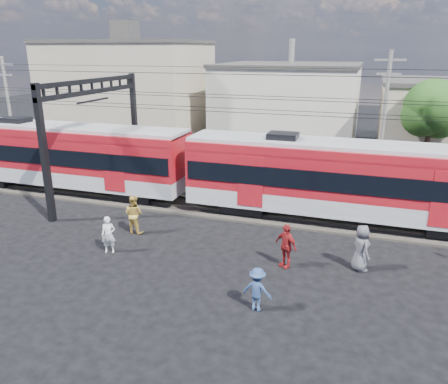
# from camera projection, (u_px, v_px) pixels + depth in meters

# --- Properties ---
(ground) EXTENTS (120.00, 120.00, 0.00)m
(ground) POSITION_uv_depth(u_px,v_px,m) (210.00, 284.00, 16.58)
(ground) COLOR black
(ground) RESTS_ON ground
(track_bed) EXTENTS (70.00, 3.40, 0.12)m
(track_bed) POSITION_uv_depth(u_px,v_px,m) (260.00, 212.00, 23.78)
(track_bed) COLOR #2D2823
(track_bed) RESTS_ON ground
(rail_near) EXTENTS (70.00, 0.12, 0.12)m
(rail_near) POSITION_uv_depth(u_px,v_px,m) (257.00, 215.00, 23.07)
(rail_near) COLOR #59544C
(rail_near) RESTS_ON track_bed
(rail_far) EXTENTS (70.00, 0.12, 0.12)m
(rail_far) POSITION_uv_depth(u_px,v_px,m) (264.00, 205.00, 24.42)
(rail_far) COLOR #59544C
(rail_far) RESTS_ON track_bed
(commuter_train) EXTENTS (50.30, 3.08, 4.17)m
(commuter_train) POSITION_uv_depth(u_px,v_px,m) (349.00, 178.00, 21.71)
(commuter_train) COLOR black
(commuter_train) RESTS_ON ground
(catenary) EXTENTS (70.00, 9.30, 7.52)m
(catenary) POSITION_uv_depth(u_px,v_px,m) (115.00, 112.00, 24.78)
(catenary) COLOR black
(catenary) RESTS_ON ground
(building_west) EXTENTS (14.28, 10.20, 9.30)m
(building_west) POSITION_uv_depth(u_px,v_px,m) (129.00, 91.00, 41.85)
(building_west) COLOR tan
(building_west) RESTS_ON ground
(building_midwest) EXTENTS (12.24, 12.24, 7.30)m
(building_midwest) POSITION_uv_depth(u_px,v_px,m) (289.00, 104.00, 40.39)
(building_midwest) COLOR beige
(building_midwest) RESTS_ON ground
(utility_pole_mid) EXTENTS (1.80, 0.24, 8.50)m
(utility_pole_mid) POSITION_uv_depth(u_px,v_px,m) (384.00, 117.00, 26.91)
(utility_pole_mid) COLOR slate
(utility_pole_mid) RESTS_ON ground
(utility_pole_west) EXTENTS (1.80, 0.24, 8.00)m
(utility_pole_west) POSITION_uv_depth(u_px,v_px,m) (9.00, 105.00, 34.44)
(utility_pole_west) COLOR slate
(utility_pole_west) RESTS_ON ground
(tree_near) EXTENTS (3.82, 3.64, 6.72)m
(tree_near) POSITION_uv_depth(u_px,v_px,m) (435.00, 111.00, 28.71)
(tree_near) COLOR #382619
(tree_near) RESTS_ON ground
(pedestrian_a) EXTENTS (0.71, 0.60, 1.65)m
(pedestrian_a) POSITION_uv_depth(u_px,v_px,m) (108.00, 235.00, 18.99)
(pedestrian_a) COLOR silver
(pedestrian_a) RESTS_ON ground
(pedestrian_b) EXTENTS (0.97, 0.78, 1.90)m
(pedestrian_b) POSITION_uv_depth(u_px,v_px,m) (134.00, 214.00, 21.00)
(pedestrian_b) COLOR gold
(pedestrian_b) RESTS_ON ground
(pedestrian_c) EXTENTS (1.08, 0.71, 1.57)m
(pedestrian_c) POSITION_uv_depth(u_px,v_px,m) (257.00, 289.00, 14.74)
(pedestrian_c) COLOR navy
(pedestrian_c) RESTS_ON ground
(pedestrian_d) EXTENTS (1.16, 0.98, 1.86)m
(pedestrian_d) POSITION_uv_depth(u_px,v_px,m) (286.00, 246.00, 17.68)
(pedestrian_d) COLOR maroon
(pedestrian_d) RESTS_ON ground
(pedestrian_e) EXTENTS (1.03, 1.13, 1.93)m
(pedestrian_e) POSITION_uv_depth(u_px,v_px,m) (361.00, 248.00, 17.40)
(pedestrian_e) COLOR #515055
(pedestrian_e) RESTS_ON ground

